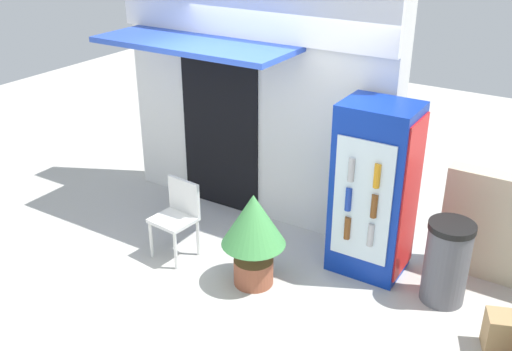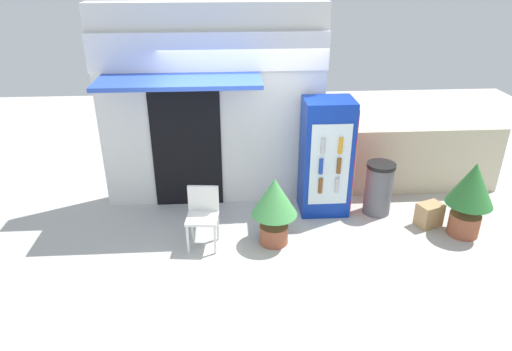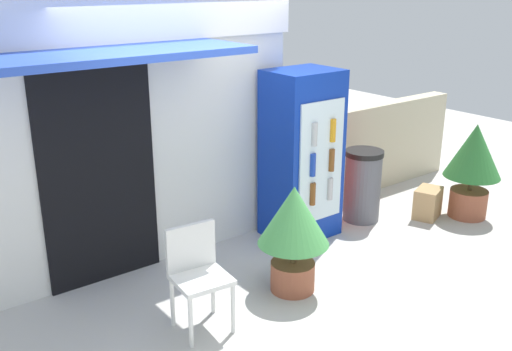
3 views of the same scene
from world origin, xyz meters
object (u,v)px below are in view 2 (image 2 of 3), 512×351
Objects in this scene: cardboard_box at (429,215)px; plastic_chair at (203,212)px; drink_cooler at (326,157)px; potted_plant_near_shop at (274,203)px; trash_bin at (378,188)px; potted_plant_curbside at (471,192)px.

plastic_chair is at bearing -175.47° from cardboard_box.
drink_cooler is at bearing 24.33° from plastic_chair.
plastic_chair is at bearing 177.74° from potted_plant_near_shop.
drink_cooler is 1.81× the size of potted_plant_near_shop.
trash_bin is 2.35× the size of cardboard_box.
potted_plant_near_shop is 2.79m from potted_plant_curbside.
potted_plant_curbside reaches higher than trash_bin.
potted_plant_curbside is at bearing -33.45° from trash_bin.
potted_plant_curbside is 3.16× the size of cardboard_box.
drink_cooler reaches higher than plastic_chair.
drink_cooler is at bearing 170.50° from trash_bin.
plastic_chair is at bearing 179.91° from potted_plant_curbside.
drink_cooler is 2.16× the size of trash_bin.
trash_bin is at bearing 14.66° from plastic_chair.
cardboard_box is (-0.41, 0.27, -0.51)m from potted_plant_curbside.
cardboard_box is at bearing 4.53° from plastic_chair.
plastic_chair is (-1.87, -0.84, -0.40)m from drink_cooler.
drink_cooler is 0.97m from trash_bin.
trash_bin is 0.84m from cardboard_box.
cardboard_box is (2.38, 0.31, -0.46)m from potted_plant_near_shop.
potted_plant_curbside is (1.91, -0.85, -0.22)m from drink_cooler.
potted_plant_near_shop is (-0.88, -0.88, -0.28)m from drink_cooler.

